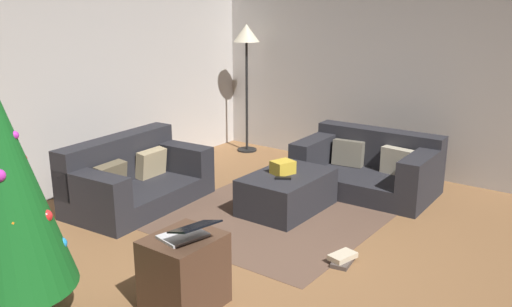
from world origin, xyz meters
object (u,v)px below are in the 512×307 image
at_px(side_table, 184,272).
at_px(book_stack, 343,258).
at_px(tv_remote, 283,178).
at_px(laptop, 187,232).
at_px(gift_box, 283,167).
at_px(corner_lamp, 246,43).
at_px(couch_right, 369,167).
at_px(ottoman, 287,192).
at_px(couch_left, 133,179).

xyz_separation_m(side_table, book_stack, (1.28, -0.60, -0.23)).
relative_size(tv_remote, laptop, 0.38).
xyz_separation_m(gift_box, corner_lamp, (1.59, 1.69, 1.08)).
distance_m(side_table, corner_lamp, 4.37).
relative_size(couch_right, ottoman, 1.54).
bearing_deg(book_stack, side_table, 154.98).
height_order(side_table, laptop, laptop).
distance_m(laptop, corner_lamp, 4.33).
distance_m(couch_right, gift_box, 1.20).
bearing_deg(tv_remote, couch_right, -48.53).
bearing_deg(laptop, book_stack, -22.81).
relative_size(tv_remote, side_table, 0.30).
bearing_deg(laptop, ottoman, 13.94).
height_order(tv_remote, side_table, side_table).
bearing_deg(corner_lamp, laptop, -148.08).
bearing_deg(book_stack, couch_right, 19.03).
xyz_separation_m(gift_box, tv_remote, (-0.15, -0.11, -0.06)).
xyz_separation_m(laptop, corner_lamp, (3.58, 2.23, 0.94)).
relative_size(couch_left, ottoman, 1.60).
height_order(gift_box, tv_remote, gift_box).
bearing_deg(ottoman, couch_right, -21.14).
bearing_deg(couch_right, tv_remote, 71.98).
xyz_separation_m(gift_box, side_table, (-1.98, -0.49, -0.19)).
distance_m(gift_box, side_table, 2.05).
bearing_deg(ottoman, laptop, -166.06).
distance_m(couch_right, tv_remote, 1.30).
relative_size(couch_left, gift_box, 7.25).
xyz_separation_m(book_stack, corner_lamp, (2.30, 2.77, 1.50)).
relative_size(couch_right, laptop, 3.60).
distance_m(tv_remote, side_table, 1.88).
xyz_separation_m(couch_left, gift_box, (0.82, -1.38, 0.18)).
xyz_separation_m(tv_remote, corner_lamp, (1.74, 1.79, 1.14)).
xyz_separation_m(couch_left, side_table, (-1.16, -1.87, -0.01)).
bearing_deg(side_table, couch_right, 0.49).
relative_size(couch_right, side_table, 2.82).
distance_m(couch_right, corner_lamp, 2.55).
bearing_deg(couch_right, side_table, 88.68).
bearing_deg(laptop, couch_left, 58.60).
relative_size(ottoman, tv_remote, 6.20).
height_order(side_table, book_stack, side_table).
height_order(couch_left, ottoman, couch_left).
xyz_separation_m(couch_right, side_table, (-3.08, -0.03, 0.00)).
xyz_separation_m(couch_left, tv_remote, (0.67, -1.48, 0.12)).
relative_size(book_stack, corner_lamp, 0.17).
bearing_deg(couch_right, corner_lamp, -14.79).
xyz_separation_m(side_table, laptop, (-0.01, -0.05, 0.33)).
relative_size(couch_left, couch_right, 1.04).
bearing_deg(book_stack, couch_left, 92.58).
height_order(couch_right, book_stack, couch_right).
height_order(gift_box, laptop, laptop).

